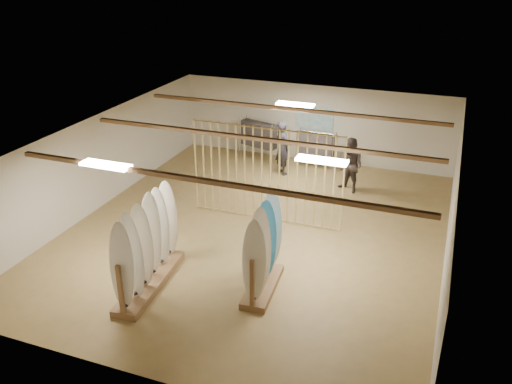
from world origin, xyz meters
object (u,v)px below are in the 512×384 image
at_px(clothing_rack_a, 259,134).
at_px(shopper_b, 351,162).
at_px(rack_left, 148,257).
at_px(rack_right, 263,262).
at_px(shopper_a, 283,144).
at_px(clothing_rack_b, 316,145).

relative_size(clothing_rack_a, shopper_b, 0.79).
distance_m(rack_left, clothing_rack_a, 8.50).
distance_m(rack_right, shopper_b, 6.26).
bearing_deg(clothing_rack_a, shopper_a, -17.86).
height_order(rack_right, shopper_a, shopper_a).
height_order(rack_left, rack_right, rack_left).
distance_m(rack_left, clothing_rack_b, 8.63).
height_order(rack_right, shopper_b, rack_right).
height_order(rack_left, shopper_b, rack_left).
xyz_separation_m(shopper_a, shopper_b, (2.50, -0.70, -0.06)).
relative_size(shopper_a, shopper_b, 1.06).
bearing_deg(clothing_rack_a, clothing_rack_b, 16.23).
bearing_deg(shopper_a, rack_right, 145.26).
xyz_separation_m(rack_left, shopper_b, (3.24, 6.97, 0.26)).
distance_m(shopper_a, shopper_b, 2.60).
xyz_separation_m(clothing_rack_b, shopper_b, (1.52, -1.49, 0.10)).
distance_m(clothing_rack_a, clothing_rack_b, 2.16).
distance_m(rack_right, shopper_a, 7.14).
bearing_deg(clothing_rack_a, shopper_b, -5.50).
bearing_deg(rack_left, clothing_rack_b, 72.99).
distance_m(clothing_rack_a, shopper_b, 3.97).
bearing_deg(clothing_rack_b, rack_right, -81.68).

